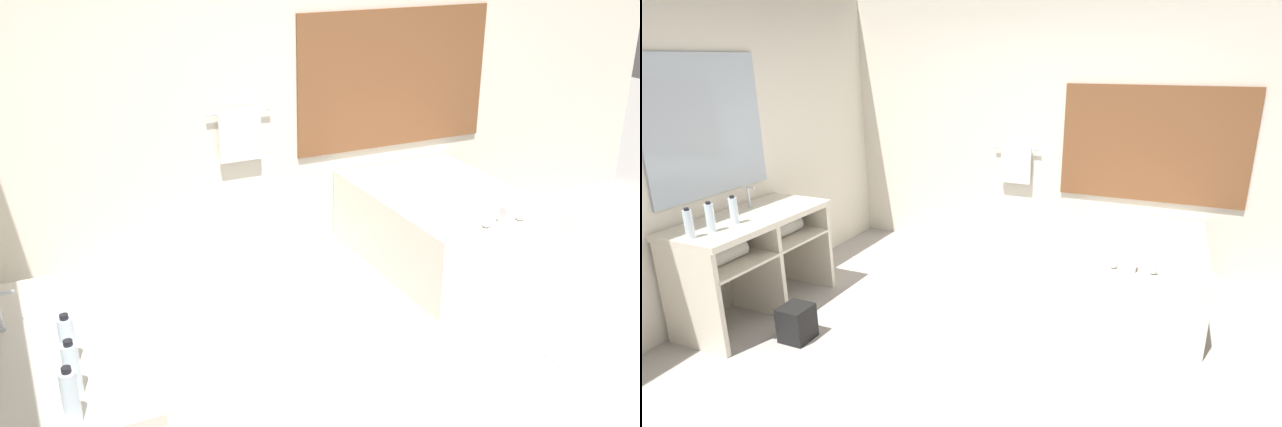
# 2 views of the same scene
# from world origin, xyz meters

# --- Properties ---
(ground_plane) EXTENTS (16.00, 16.00, 0.00)m
(ground_plane) POSITION_xyz_m (0.00, 0.00, 0.00)
(ground_plane) COLOR #A8A39E
(ground_plane) RESTS_ON ground
(wall_back_with_blinds) EXTENTS (7.40, 0.13, 2.70)m
(wall_back_with_blinds) POSITION_xyz_m (0.04, 2.23, 1.35)
(wall_back_with_blinds) COLOR silver
(wall_back_with_blinds) RESTS_ON ground_plane
(wall_left_with_mirror) EXTENTS (0.08, 7.40, 2.70)m
(wall_left_with_mirror) POSITION_xyz_m (-2.23, -0.00, 1.35)
(wall_left_with_mirror) COLOR silver
(wall_left_with_mirror) RESTS_ON ground_plane
(vanity_counter) EXTENTS (0.63, 1.28, 0.85)m
(vanity_counter) POSITION_xyz_m (-1.87, 0.01, 0.61)
(vanity_counter) COLOR beige
(vanity_counter) RESTS_ON ground_plane
(sink_faucet) EXTENTS (0.09, 0.04, 0.18)m
(sink_faucet) POSITION_xyz_m (-2.04, 0.19, 0.94)
(sink_faucet) COLOR silver
(sink_faucet) RESTS_ON vanity_counter
(bathtub) EXTENTS (1.07, 1.57, 0.69)m
(bathtub) POSITION_xyz_m (1.03, 1.41, 0.31)
(bathtub) COLOR silver
(bathtub) RESTS_ON ground_plane
(water_bottle_1) EXTENTS (0.06, 0.06, 0.22)m
(water_bottle_1) POSITION_xyz_m (-1.85, -0.55, 0.96)
(water_bottle_1) COLOR silver
(water_bottle_1) RESTS_ON vanity_counter
(water_bottle_2) EXTENTS (0.06, 0.06, 0.22)m
(water_bottle_2) POSITION_xyz_m (-1.82, -0.19, 0.96)
(water_bottle_2) COLOR silver
(water_bottle_2) RESTS_ON vanity_counter
(water_bottle_3) EXTENTS (0.06, 0.06, 0.23)m
(water_bottle_3) POSITION_xyz_m (-1.83, -0.40, 0.96)
(water_bottle_3) COLOR silver
(water_bottle_3) RESTS_ON vanity_counter
(waste_bin) EXTENTS (0.22, 0.22, 0.28)m
(waste_bin) POSITION_xyz_m (-1.29, -0.23, 0.14)
(waste_bin) COLOR black
(waste_bin) RESTS_ON ground_plane
(bath_mat) EXTENTS (0.51, 0.66, 0.02)m
(bath_mat) POSITION_xyz_m (1.10, 0.17, 0.01)
(bath_mat) COLOR white
(bath_mat) RESTS_ON ground_plane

